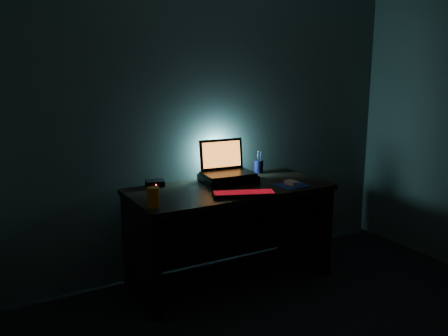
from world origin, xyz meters
name	(u,v)px	position (x,y,z in m)	size (l,w,h in m)	color
room	(409,161)	(0.00, 0.00, 1.25)	(3.50, 4.00, 2.50)	black
desk	(226,218)	(0.00, 1.67, 0.49)	(1.50, 0.70, 0.75)	black
riser	(228,179)	(0.06, 1.74, 0.78)	(0.40, 0.30, 0.06)	black
laptop	(225,166)	(0.06, 1.80, 0.87)	(0.40, 0.31, 0.26)	black
keyboard	(244,194)	(-0.03, 1.36, 0.76)	(0.46, 0.29, 0.03)	black
mousepad	(292,185)	(0.43, 1.43, 0.75)	(0.22, 0.20, 0.00)	navy
mouse	(292,183)	(0.43, 1.43, 0.77)	(0.06, 0.11, 0.03)	#9E9DA3
pen_cup	(259,167)	(0.44, 1.90, 0.80)	(0.07, 0.07, 0.11)	black
juice_glass	(153,197)	(-0.68, 1.42, 0.82)	(0.08, 0.08, 0.13)	orange
router	(155,183)	(-0.48, 1.91, 0.77)	(0.15, 0.13, 0.04)	black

